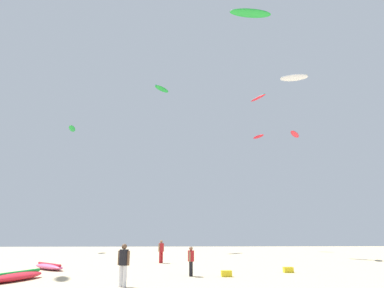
{
  "coord_description": "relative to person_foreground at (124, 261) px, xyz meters",
  "views": [
    {
      "loc": [
        -1.47,
        -10.49,
        2.14
      ],
      "look_at": [
        0.0,
        20.79,
        10.7
      ],
      "focal_mm": 31.41,
      "sensor_mm": 36.0,
      "label": 1
    }
  ],
  "objects": [
    {
      "name": "kite_aloft_3",
      "position": [
        -14.12,
        35.06,
        17.24
      ],
      "size": [
        1.13,
        3.05,
        0.67
      ],
      "color": "green"
    },
    {
      "name": "kite_aloft_0",
      "position": [
        15.19,
        18.93,
        11.82
      ],
      "size": [
        2.04,
        2.84,
        0.48
      ],
      "color": "red"
    },
    {
      "name": "kite_aloft_7",
      "position": [
        12.25,
        22.39,
        17.54
      ],
      "size": [
        1.87,
        2.69,
        0.49
      ],
      "color": "red"
    },
    {
      "name": "kite_aloft_6",
      "position": [
        15.71,
        36.77,
        16.85
      ],
      "size": [
        1.76,
        2.68,
        0.4
      ],
      "color": "red"
    },
    {
      "name": "kite_aloft_1",
      "position": [
        9.26,
        12.1,
        21.95
      ],
      "size": [
        4.19,
        1.49,
        0.52
      ],
      "color": "green"
    },
    {
      "name": "person_midground",
      "position": [
        3.13,
        3.78,
        -0.14
      ],
      "size": [
        0.35,
        0.48,
        1.55
      ],
      "rotation": [
        0.0,
        0.0,
        5.9
      ],
      "color": "black",
      "rests_on": "ground"
    },
    {
      "name": "cooler_box",
      "position": [
        5.03,
        3.49,
        -0.89
      ],
      "size": [
        0.56,
        0.36,
        0.32
      ],
      "primitive_type": "cube",
      "color": "yellow",
      "rests_on": "ground"
    },
    {
      "name": "person_foreground",
      "position": [
        0.0,
        0.0,
        0.0
      ],
      "size": [
        0.55,
        0.4,
        1.79
      ],
      "rotation": [
        0.0,
        0.0,
        4.27
      ],
      "color": "silver",
      "rests_on": "ground"
    },
    {
      "name": "gear_bag",
      "position": [
        9.03,
        5.37,
        -0.89
      ],
      "size": [
        0.56,
        0.36,
        0.32
      ],
      "primitive_type": "cube",
      "color": "yellow",
      "rests_on": "ground"
    },
    {
      "name": "kite_aloft_5",
      "position": [
        -0.34,
        35.76,
        24.59
      ],
      "size": [
        2.8,
        3.21,
        0.56
      ],
      "color": "green"
    },
    {
      "name": "kite_aloft_4",
      "position": [
        20.62,
        31.78,
        25.14
      ],
      "size": [
        4.45,
        2.34,
        0.99
      ],
      "color": "white"
    },
    {
      "name": "kite_grounded_mid",
      "position": [
        -5.92,
        7.82,
        -0.85
      ],
      "size": [
        3.07,
        3.17,
        0.43
      ],
      "color": "#E5598C",
      "rests_on": "ground"
    },
    {
      "name": "person_left",
      "position": [
        1.11,
        12.94,
        -0.0
      ],
      "size": [
        0.45,
        0.46,
        1.79
      ],
      "rotation": [
        0.0,
        0.0,
        2.37
      ],
      "color": "#B21E23",
      "rests_on": "ground"
    },
    {
      "name": "kite_grounded_near",
      "position": [
        -5.58,
        2.16,
        -0.83
      ],
      "size": [
        2.2,
        3.84,
        0.46
      ],
      "color": "red",
      "rests_on": "ground"
    }
  ]
}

